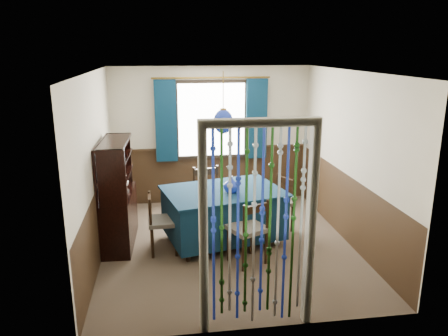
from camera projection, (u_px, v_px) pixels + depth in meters
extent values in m
plane|color=brown|center=(228.00, 245.00, 6.43)|extent=(4.00, 4.00, 0.00)
plane|color=silver|center=(228.00, 72.00, 5.76)|extent=(4.00, 4.00, 0.00)
plane|color=beige|center=(211.00, 136.00, 8.00)|extent=(3.60, 0.00, 3.60)
plane|color=beige|center=(260.00, 215.00, 4.19)|extent=(3.60, 0.00, 3.60)
plane|color=beige|center=(95.00, 168.00, 5.85)|extent=(0.00, 4.00, 4.00)
plane|color=beige|center=(350.00, 158.00, 6.35)|extent=(0.00, 4.00, 4.00)
plane|color=#352314|center=(212.00, 175.00, 8.19)|extent=(3.60, 0.00, 3.60)
plane|color=#352314|center=(258.00, 284.00, 4.40)|extent=(3.60, 0.00, 3.60)
plane|color=#352314|center=(101.00, 220.00, 6.05)|extent=(0.00, 4.00, 4.00)
plane|color=#352314|center=(345.00, 207.00, 6.54)|extent=(0.00, 4.00, 4.00)
cube|color=black|center=(212.00, 120.00, 7.88)|extent=(1.32, 0.12, 1.42)
cube|color=#0C273E|center=(223.00, 213.00, 6.44)|extent=(1.82, 1.43, 0.66)
cube|color=#0C273E|center=(223.00, 191.00, 6.35)|extent=(1.89, 1.50, 0.03)
cylinder|color=black|center=(188.00, 256.00, 5.93)|extent=(0.07, 0.07, 0.14)
cylinder|color=black|center=(276.00, 241.00, 6.40)|extent=(0.07, 0.07, 0.14)
cylinder|color=black|center=(172.00, 233.00, 6.68)|extent=(0.07, 0.07, 0.14)
cylinder|color=black|center=(252.00, 220.00, 7.15)|extent=(0.07, 0.07, 0.14)
cylinder|color=black|center=(243.00, 255.00, 5.62)|extent=(0.05, 0.05, 0.46)
cylinder|color=black|center=(266.00, 248.00, 5.81)|extent=(0.05, 0.05, 0.46)
cylinder|color=black|center=(229.00, 245.00, 5.90)|extent=(0.05, 0.05, 0.46)
cylinder|color=black|center=(251.00, 239.00, 6.09)|extent=(0.05, 0.05, 0.46)
cube|color=#5B5549|center=(247.00, 228.00, 5.79)|extent=(0.59, 0.58, 0.06)
cube|color=black|center=(256.00, 209.00, 5.55)|extent=(0.37, 0.20, 0.10)
cylinder|color=black|center=(244.00, 222.00, 5.49)|extent=(0.04, 0.04, 0.45)
cylinder|color=black|center=(267.00, 216.00, 5.68)|extent=(0.04, 0.04, 0.45)
cylinder|color=black|center=(217.00, 206.00, 7.31)|extent=(0.05, 0.05, 0.48)
cylinder|color=black|center=(195.00, 209.00, 7.19)|extent=(0.05, 0.05, 0.48)
cylinder|color=black|center=(224.00, 214.00, 6.97)|extent=(0.05, 0.05, 0.48)
cylinder|color=black|center=(201.00, 217.00, 6.85)|extent=(0.05, 0.05, 0.48)
cube|color=#5B5549|center=(209.00, 196.00, 7.01)|extent=(0.54, 0.52, 0.06)
cube|color=black|center=(206.00, 172.00, 7.09)|extent=(0.41, 0.11, 0.11)
cylinder|color=black|center=(217.00, 179.00, 7.19)|extent=(0.04, 0.04, 0.47)
cylinder|color=black|center=(194.00, 181.00, 7.07)|extent=(0.04, 0.04, 0.47)
cylinder|color=black|center=(152.00, 233.00, 6.30)|extent=(0.04, 0.04, 0.43)
cylinder|color=black|center=(152.00, 243.00, 5.97)|extent=(0.04, 0.04, 0.43)
cylinder|color=black|center=(174.00, 232.00, 6.36)|extent=(0.04, 0.04, 0.43)
cylinder|color=black|center=(176.00, 241.00, 6.03)|extent=(0.04, 0.04, 0.43)
cube|color=#5B5549|center=(163.00, 221.00, 6.10)|extent=(0.43, 0.44, 0.06)
cube|color=black|center=(150.00, 200.00, 5.98)|extent=(0.06, 0.37, 0.10)
cylinder|color=black|center=(150.00, 205.00, 6.18)|extent=(0.04, 0.04, 0.43)
cylinder|color=black|center=(150.00, 214.00, 5.86)|extent=(0.04, 0.04, 0.43)
cylinder|color=black|center=(292.00, 218.00, 6.84)|extent=(0.04, 0.04, 0.44)
cylinder|color=black|center=(276.00, 212.00, 7.10)|extent=(0.04, 0.04, 0.44)
cylinder|color=black|center=(277.00, 224.00, 6.64)|extent=(0.04, 0.04, 0.44)
cylinder|color=black|center=(261.00, 217.00, 6.91)|extent=(0.04, 0.04, 0.44)
cube|color=#5B5549|center=(277.00, 203.00, 6.81)|extent=(0.57, 0.58, 0.06)
cube|color=black|center=(286.00, 181.00, 6.83)|extent=(0.22, 0.34, 0.10)
cylinder|color=black|center=(294.00, 192.00, 6.73)|extent=(0.04, 0.04, 0.43)
cylinder|color=black|center=(278.00, 187.00, 7.00)|extent=(0.04, 0.04, 0.43)
cube|color=black|center=(119.00, 218.00, 6.40)|extent=(0.46, 1.20, 0.78)
cube|color=black|center=(112.00, 179.00, 5.65)|extent=(0.36, 0.07, 0.78)
cube|color=black|center=(119.00, 158.00, 6.73)|extent=(0.36, 0.07, 0.78)
cube|color=black|center=(114.00, 142.00, 6.09)|extent=(0.41, 1.20, 0.04)
cube|color=black|center=(102.00, 168.00, 6.16)|extent=(0.08, 1.17, 0.78)
cube|color=black|center=(119.00, 175.00, 6.22)|extent=(0.36, 1.12, 0.02)
cube|color=black|center=(117.00, 158.00, 6.16)|extent=(0.36, 1.12, 0.02)
cylinder|color=olive|center=(223.00, 97.00, 5.99)|extent=(0.01, 0.01, 0.69)
ellipsoid|color=#162C99|center=(223.00, 122.00, 6.08)|extent=(0.28, 0.28, 0.34)
cylinder|color=olive|center=(223.00, 109.00, 6.03)|extent=(0.08, 0.08, 0.03)
imported|color=#162C99|center=(231.00, 185.00, 6.22)|extent=(0.24, 0.24, 0.22)
imported|color=beige|center=(118.00, 177.00, 6.00)|extent=(0.30, 0.30, 0.06)
imported|color=beige|center=(122.00, 180.00, 6.56)|extent=(0.25, 0.25, 0.21)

